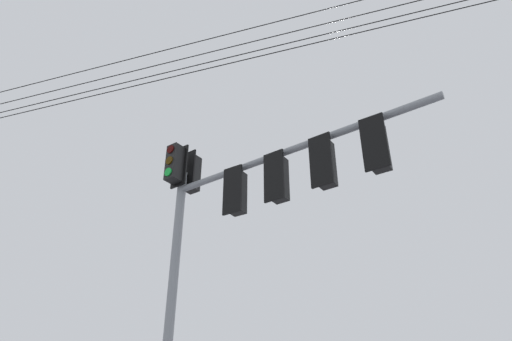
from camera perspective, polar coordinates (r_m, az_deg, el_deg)
The scene contains 2 objects.
signal_mast_assembly at distance 9.22m, azimuth -2.37°, elevation -4.57°, with size 3.92×5.17×7.28m.
overhead_wire_span at distance 12.58m, azimuth -3.18°, elevation 14.73°, with size 7.17×22.45×1.57m.
Camera 1 is at (9.20, 1.88, 1.42)m, focal length 32.19 mm.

